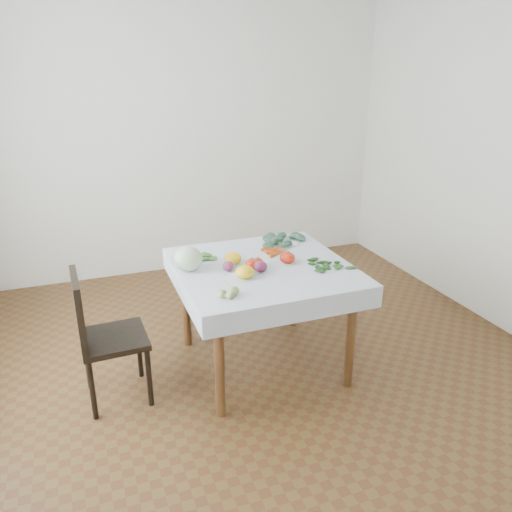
% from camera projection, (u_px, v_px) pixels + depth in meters
% --- Properties ---
extents(ground, '(4.00, 4.00, 0.00)m').
position_uv_depth(ground, '(262.00, 363.00, 3.58)').
color(ground, brown).
extents(back_wall, '(4.00, 0.04, 2.70)m').
position_uv_depth(back_wall, '(189.00, 136.00, 4.84)').
color(back_wall, white).
rests_on(back_wall, ground).
extents(table, '(1.00, 1.00, 0.75)m').
position_uv_depth(table, '(263.00, 280.00, 3.34)').
color(table, brown).
rests_on(table, ground).
extents(tablecloth, '(1.12, 1.12, 0.01)m').
position_uv_depth(tablecloth, '(263.00, 266.00, 3.31)').
color(tablecloth, white).
rests_on(tablecloth, table).
extents(chair, '(0.41, 0.41, 0.87)m').
position_uv_depth(chair, '(99.00, 330.00, 3.02)').
color(chair, black).
rests_on(chair, ground).
extents(cabbage, '(0.23, 0.23, 0.16)m').
position_uv_depth(cabbage, '(188.00, 259.00, 3.20)').
color(cabbage, beige).
rests_on(cabbage, tablecloth).
extents(tomato_a, '(0.11, 0.11, 0.08)m').
position_uv_depth(tomato_a, '(286.00, 257.00, 3.34)').
color(tomato_a, red).
rests_on(tomato_a, tablecloth).
extents(tomato_b, '(0.10, 0.10, 0.07)m').
position_uv_depth(tomato_b, '(289.00, 258.00, 3.33)').
color(tomato_b, red).
rests_on(tomato_b, tablecloth).
extents(tomato_c, '(0.09, 0.09, 0.06)m').
position_uv_depth(tomato_c, '(258.00, 263.00, 3.26)').
color(tomato_c, red).
rests_on(tomato_c, tablecloth).
extents(tomato_d, '(0.10, 0.10, 0.07)m').
position_uv_depth(tomato_d, '(252.00, 264.00, 3.23)').
color(tomato_d, red).
rests_on(tomato_d, tablecloth).
extents(heirloom_back, '(0.12, 0.12, 0.08)m').
position_uv_depth(heirloom_back, '(233.00, 258.00, 3.32)').
color(heirloom_back, yellow).
rests_on(heirloom_back, tablecloth).
extents(heirloom_front, '(0.13, 0.13, 0.08)m').
position_uv_depth(heirloom_front, '(245.00, 272.00, 3.10)').
color(heirloom_front, yellow).
rests_on(heirloom_front, tablecloth).
extents(onion_a, '(0.09, 0.09, 0.06)m').
position_uv_depth(onion_a, '(229.00, 266.00, 3.21)').
color(onion_a, '#5B1A42').
rests_on(onion_a, tablecloth).
extents(onion_b, '(0.11, 0.11, 0.07)m').
position_uv_depth(onion_b, '(261.00, 267.00, 3.19)').
color(onion_b, '#5B1A42').
rests_on(onion_b, tablecloth).
extents(tomatillo_cluster, '(0.15, 0.10, 0.04)m').
position_uv_depth(tomatillo_cluster, '(230.00, 292.00, 2.87)').
color(tomatillo_cluster, '#9BB86A').
rests_on(tomatillo_cluster, tablecloth).
extents(carrot_bunch, '(0.17, 0.17, 0.03)m').
position_uv_depth(carrot_bunch, '(277.00, 250.00, 3.54)').
color(carrot_bunch, '#DF4A18').
rests_on(carrot_bunch, tablecloth).
extents(kale_bunch, '(0.29, 0.28, 0.04)m').
position_uv_depth(kale_bunch, '(283.00, 239.00, 3.74)').
color(kale_bunch, '#385C42').
rests_on(kale_bunch, tablecloth).
extents(basil_bunch, '(0.31, 0.22, 0.01)m').
position_uv_depth(basil_bunch, '(330.00, 264.00, 3.31)').
color(basil_bunch, '#1F5A1C').
rests_on(basil_bunch, tablecloth).
extents(dill_bunch, '(0.22, 0.18, 0.02)m').
position_uv_depth(dill_bunch, '(196.00, 256.00, 3.43)').
color(dill_bunch, '#507E3A').
rests_on(dill_bunch, tablecloth).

